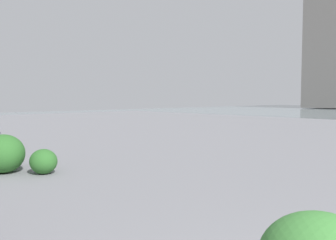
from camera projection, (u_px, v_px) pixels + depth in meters
The scene contains 3 objects.
shrub_round at pixel (8, 154), 8.57m from camera, with size 0.76×0.69×0.65m.
shrub_wide at pixel (3, 154), 7.96m from camera, with size 1.03×0.93×0.88m.
shrub_tall at pixel (43, 161), 7.85m from camera, with size 0.66×0.59×0.56m.
Camera 1 is at (0.15, 1.96, 1.71)m, focal length 37.45 mm.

